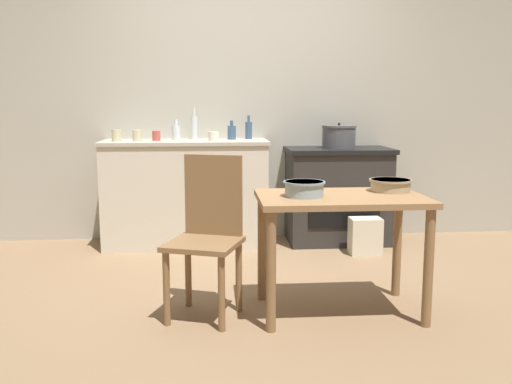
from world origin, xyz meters
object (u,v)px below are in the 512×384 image
object	(u,v)px
stove	(338,195)
bottle_left	(232,132)
bottle_center_left	(194,127)
chair	(208,232)
mixing_bowl_large	(390,185)
mixing_bowl_small	(304,188)
bottle_far_left	(176,132)
bottle_mid_left	(249,130)
cup_mid_right	(214,136)
work_table	(341,215)
cup_center	(116,136)
flour_sack	(365,236)
cup_right	(137,136)
stock_pot	(339,137)
cup_center_right	(156,136)

from	to	relation	value
stove	bottle_left	world-z (taller)	bottle_left
bottle_center_left	chair	bearing A→B (deg)	-86.46
mixing_bowl_large	bottle_center_left	distance (m)	2.19
mixing_bowl_small	bottle_far_left	bearing A→B (deg)	114.14
bottle_mid_left	cup_mid_right	xyz separation A→B (m)	(-0.32, -0.23, -0.04)
work_table	cup_center	bearing A→B (deg)	132.99
mixing_bowl_large	cup_center	bearing A→B (deg)	141.02
bottle_far_left	bottle_mid_left	world-z (taller)	bottle_mid_left
bottle_center_left	mixing_bowl_small	bearing A→B (deg)	-70.53
bottle_far_left	flour_sack	bearing A→B (deg)	-19.16
bottle_left	cup_mid_right	bearing A→B (deg)	-133.18
flour_sack	bottle_mid_left	world-z (taller)	bottle_mid_left
mixing_bowl_large	cup_mid_right	distance (m)	1.90
work_table	mixing_bowl_large	bearing A→B (deg)	21.62
mixing_bowl_small	cup_right	size ratio (longest dim) A/B	2.52
cup_mid_right	cup_right	bearing A→B (deg)	179.96
mixing_bowl_small	cup_center	distance (m)	2.17
work_table	chair	bearing A→B (deg)	177.11
cup_mid_right	bottle_left	bearing A→B (deg)	46.82
stove	mixing_bowl_small	distance (m)	1.91
chair	bottle_left	distance (m)	1.90
mixing_bowl_large	stove	bearing A→B (deg)	88.47
mixing_bowl_large	cup_mid_right	size ratio (longest dim) A/B	2.92
mixing_bowl_large	cup_center	xyz separation A→B (m)	(-1.90, 1.54, 0.22)
cup_center	cup_right	distance (m)	0.17
bottle_mid_left	cup_mid_right	bearing A→B (deg)	-143.94
work_table	stock_pot	size ratio (longest dim) A/B	3.20
stove	mixing_bowl_small	size ratio (longest dim) A/B	3.81
cup_center_right	cup_right	xyz separation A→B (m)	(-0.16, -0.05, 0.01)
work_table	chair	world-z (taller)	chair
cup_right	cup_mid_right	bearing A→B (deg)	-0.04
chair	cup_mid_right	size ratio (longest dim) A/B	10.59
cup_center	cup_right	size ratio (longest dim) A/B	1.03
chair	flour_sack	world-z (taller)	chair
bottle_far_left	bottle_left	size ratio (longest dim) A/B	1.06
bottle_far_left	cup_center_right	size ratio (longest dim) A/B	2.07
work_table	bottle_far_left	world-z (taller)	bottle_far_left
flour_sack	bottle_far_left	size ratio (longest dim) A/B	1.71
bottle_far_left	cup_center	world-z (taller)	bottle_far_left
stove	cup_mid_right	xyz separation A→B (m)	(-1.12, -0.08, 0.54)
stove	bottle_mid_left	size ratio (longest dim) A/B	4.39
stock_pot	bottle_far_left	world-z (taller)	bottle_far_left
flour_sack	cup_center	size ratio (longest dim) A/B	3.08
bottle_left	mixing_bowl_large	bearing A→B (deg)	-62.09
stove	mixing_bowl_small	world-z (taller)	stove
bottle_mid_left	mixing_bowl_small	bearing A→B (deg)	-84.40
bottle_mid_left	stove	bearing A→B (deg)	-11.03
bottle_mid_left	cup_right	size ratio (longest dim) A/B	2.19
chair	bottle_far_left	distance (m)	1.91
bottle_left	cup_center_right	world-z (taller)	bottle_left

